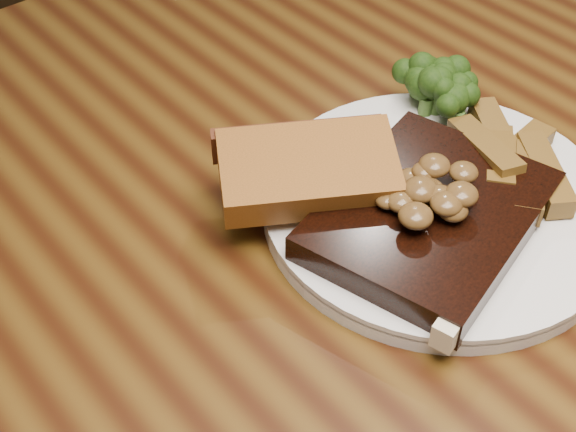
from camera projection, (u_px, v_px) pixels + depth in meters
name	position (u px, v px, depth m)	size (l,w,h in m)	color
dining_table	(309.00, 330.00, 0.63)	(1.60, 0.90, 0.75)	#452C0D
chair_far	(85.00, 98.00, 1.22)	(0.45, 0.45, 0.81)	black
plate	(438.00, 207.00, 0.59)	(0.26, 0.26, 0.01)	silver
steak	(430.00, 217.00, 0.56)	(0.17, 0.13, 0.02)	black
steak_bone	(493.00, 267.00, 0.53)	(0.15, 0.01, 0.02)	beige
mushroom_pile	(427.00, 184.00, 0.54)	(0.07, 0.07, 0.03)	brown
garlic_bread	(308.00, 192.00, 0.57)	(0.12, 0.07, 0.03)	brown
potato_wedges	(517.00, 163.00, 0.60)	(0.10, 0.10, 0.02)	brown
broccoli_cluster	(429.00, 96.00, 0.65)	(0.07, 0.07, 0.04)	#223C0D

